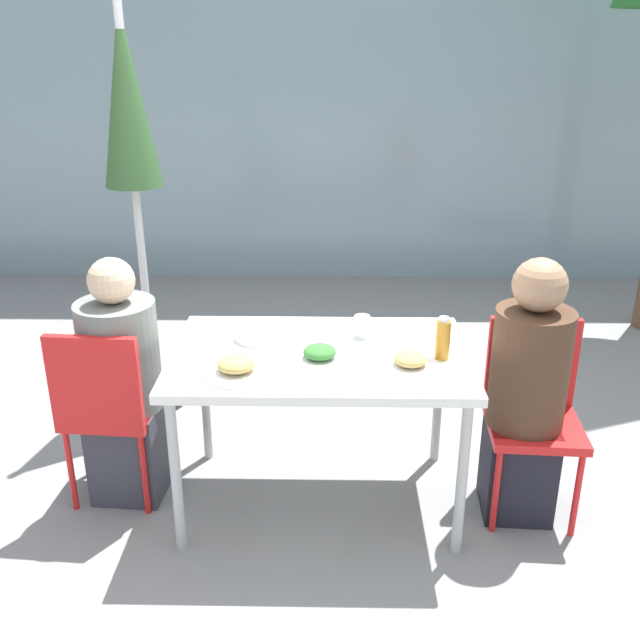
% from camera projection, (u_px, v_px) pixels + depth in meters
% --- Properties ---
extents(ground_plane, '(24.00, 24.00, 0.00)m').
position_uv_depth(ground_plane, '(320.00, 499.00, 3.36)').
color(ground_plane, gray).
extents(building_facade, '(10.00, 0.20, 3.00)m').
position_uv_depth(building_facade, '(327.00, 103.00, 5.95)').
color(building_facade, gray).
rests_on(building_facade, ground).
extents(dining_table, '(1.28, 0.83, 0.76)m').
position_uv_depth(dining_table, '(320.00, 366.00, 3.10)').
color(dining_table, white).
rests_on(dining_table, ground).
extents(chair_left, '(0.43, 0.43, 0.87)m').
position_uv_depth(chair_left, '(107.00, 402.00, 3.17)').
color(chair_left, red).
rests_on(chair_left, ground).
extents(person_left, '(0.35, 0.35, 1.16)m').
position_uv_depth(person_left, '(124.00, 388.00, 3.23)').
color(person_left, '#383842').
rests_on(person_left, ground).
extents(chair_right, '(0.42, 0.42, 0.87)m').
position_uv_depth(chair_right, '(533.00, 402.00, 3.17)').
color(chair_right, red).
rests_on(chair_right, ground).
extents(person_right, '(0.33, 0.33, 1.20)m').
position_uv_depth(person_right, '(526.00, 398.00, 3.08)').
color(person_right, black).
rests_on(person_right, ground).
extents(closed_umbrella, '(0.36, 0.36, 2.19)m').
position_uv_depth(closed_umbrella, '(129.00, 127.00, 3.65)').
color(closed_umbrella, '#333333').
rests_on(closed_umbrella, ground).
extents(plate_0, '(0.25, 0.25, 0.07)m').
position_uv_depth(plate_0, '(410.00, 362.00, 2.92)').
color(plate_0, white).
rests_on(plate_0, dining_table).
extents(plate_1, '(0.28, 0.28, 0.08)m').
position_uv_depth(plate_1, '(236.00, 367.00, 2.87)').
color(plate_1, white).
rests_on(plate_1, dining_table).
extents(plate_2, '(0.25, 0.25, 0.07)m').
position_uv_depth(plate_2, '(320.00, 355.00, 2.98)').
color(plate_2, white).
rests_on(plate_2, dining_table).
extents(bottle, '(0.06, 0.06, 0.19)m').
position_uv_depth(bottle, '(443.00, 339.00, 2.98)').
color(bottle, '#B7751E').
rests_on(bottle, dining_table).
extents(drinking_cup, '(0.07, 0.07, 0.10)m').
position_uv_depth(drinking_cup, '(362.00, 327.00, 3.21)').
color(drinking_cup, silver).
rests_on(drinking_cup, dining_table).
extents(salad_bowl, '(0.17, 0.17, 0.05)m').
position_uv_depth(salad_bowl, '(254.00, 335.00, 3.18)').
color(salad_bowl, white).
rests_on(salad_bowl, dining_table).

